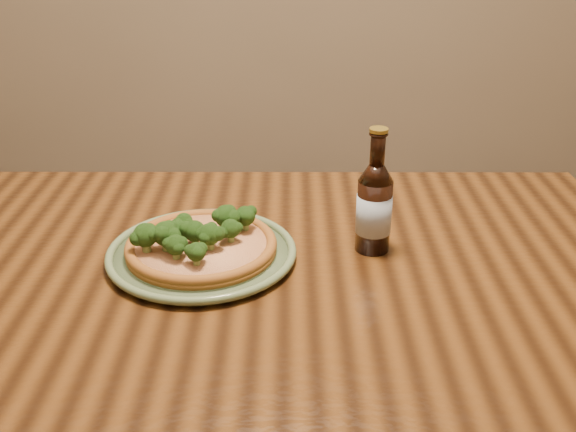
{
  "coord_description": "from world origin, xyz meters",
  "views": [
    {
      "loc": [
        0.2,
        -0.8,
        1.3
      ],
      "look_at": [
        0.19,
        0.19,
        0.82
      ],
      "focal_mm": 42.0,
      "sensor_mm": 36.0,
      "label": 1
    }
  ],
  "objects_px": {
    "pizza": "(200,243)",
    "beer_bottle": "(374,206)",
    "plate": "(202,253)",
    "table": "(169,329)"
  },
  "relations": [
    {
      "from": "table",
      "to": "plate",
      "type": "distance_m",
      "value": 0.13
    },
    {
      "from": "table",
      "to": "plate",
      "type": "bearing_deg",
      "value": 53.48
    },
    {
      "from": "beer_bottle",
      "to": "pizza",
      "type": "bearing_deg",
      "value": 166.13
    },
    {
      "from": "table",
      "to": "pizza",
      "type": "distance_m",
      "value": 0.15
    },
    {
      "from": "table",
      "to": "pizza",
      "type": "relative_size",
      "value": 6.44
    },
    {
      "from": "table",
      "to": "pizza",
      "type": "height_order",
      "value": "pizza"
    },
    {
      "from": "plate",
      "to": "beer_bottle",
      "type": "xyz_separation_m",
      "value": [
        0.28,
        0.03,
        0.07
      ]
    },
    {
      "from": "table",
      "to": "plate",
      "type": "xyz_separation_m",
      "value": [
        0.05,
        0.07,
        0.1
      ]
    },
    {
      "from": "pizza",
      "to": "beer_bottle",
      "type": "distance_m",
      "value": 0.29
    },
    {
      "from": "pizza",
      "to": "table",
      "type": "bearing_deg",
      "value": -126.02
    }
  ]
}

